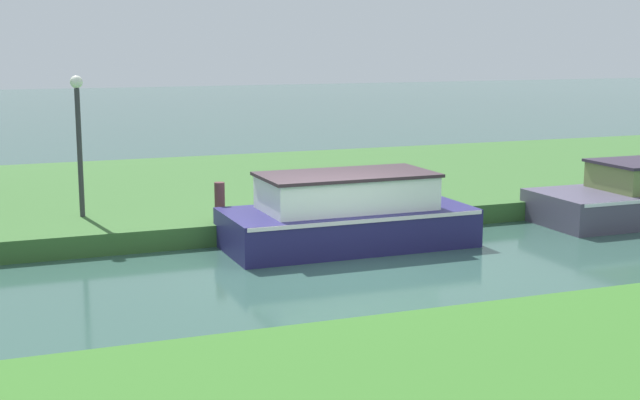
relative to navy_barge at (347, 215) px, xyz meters
name	(u,v)px	position (x,y,z in m)	size (l,w,h in m)	color
ground_plane	(344,263)	(-0.56, -1.20, -0.58)	(120.00, 120.00, 0.00)	#2F5047
riverbank_far	(232,189)	(-0.56, 5.80, -0.38)	(72.00, 10.00, 0.40)	#37632D
navy_barge	(347,215)	(0.00, 0.00, 0.00)	(4.55, 2.05, 1.37)	navy
lamp_post	(79,128)	(-4.45, 2.61, 1.53)	(0.24, 0.24, 2.70)	#333338
mooring_post_near	(220,201)	(-2.07, 1.26, 0.18)	(0.20, 0.20, 0.73)	#522F32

